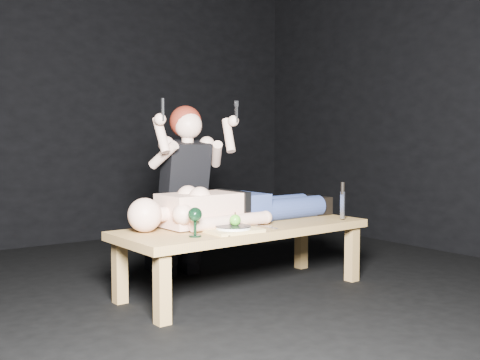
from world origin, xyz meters
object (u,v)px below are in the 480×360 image
(serving_tray, at_px, (233,231))
(kneeling_woman, at_px, (180,189))
(carving_knife, at_px, (343,201))
(table, at_px, (244,258))
(goblet, at_px, (195,222))
(lying_man, at_px, (239,203))

(serving_tray, bearing_deg, kneeling_woman, 83.16)
(serving_tray, height_order, carving_knife, carving_knife)
(table, distance_m, serving_tray, 0.38)
(kneeling_woman, xyz_separation_m, serving_tray, (-0.10, -0.82, -0.19))
(goblet, bearing_deg, kneeling_woman, 65.39)
(table, xyz_separation_m, carving_knife, (0.71, -0.22, 0.36))
(kneeling_woman, height_order, serving_tray, kneeling_woman)
(lying_man, bearing_deg, goblet, -151.41)
(table, relative_size, serving_tray, 5.34)
(serving_tray, xyz_separation_m, carving_knife, (0.94, -0.02, 0.13))
(kneeling_woman, relative_size, goblet, 7.46)
(table, xyz_separation_m, serving_tray, (-0.23, -0.20, 0.23))
(lying_man, distance_m, carving_knife, 0.74)
(table, distance_m, lying_man, 0.39)
(kneeling_woman, height_order, goblet, kneeling_woman)
(carving_knife, bearing_deg, kneeling_woman, 133.03)
(table, height_order, kneeling_woman, kneeling_woman)
(goblet, bearing_deg, serving_tray, 1.10)
(table, bearing_deg, goblet, -160.33)
(table, xyz_separation_m, kneeling_woman, (-0.13, 0.62, 0.43))
(kneeling_woman, bearing_deg, serving_tray, -92.18)
(lying_man, bearing_deg, carving_knife, -29.76)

